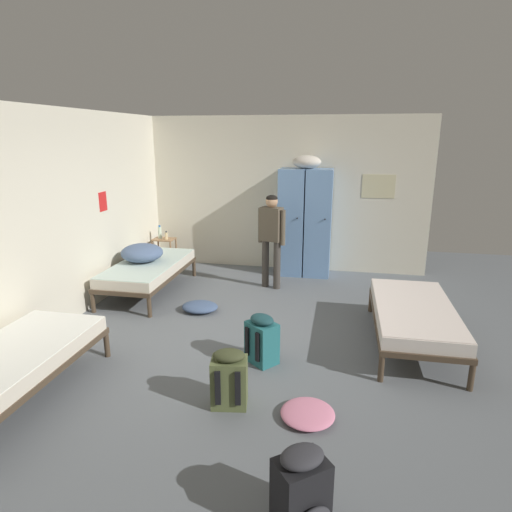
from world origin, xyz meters
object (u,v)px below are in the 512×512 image
(bed_left_rear, at_px, (148,269))
(clothes_pile_denim, at_px, (200,307))
(person_traveler, at_px, (271,233))
(bedding_heap, at_px, (142,253))
(bed_left_front, at_px, (10,363))
(backpack_black, at_px, (302,490))
(shelf_unit, at_px, (165,251))
(backpack_olive, at_px, (229,379))
(locker_bank, at_px, (305,220))
(water_bottle, at_px, (160,232))
(backpack_teal, at_px, (263,340))
(bed_right, at_px, (414,314))
(lotion_bottle, at_px, (166,236))
(clothes_pile_pink, at_px, (308,413))

(bed_left_rear, distance_m, clothes_pile_denim, 1.22)
(person_traveler, bearing_deg, bedding_heap, -163.83)
(bed_left_front, bearing_deg, backpack_black, -17.02)
(shelf_unit, height_order, backpack_olive, shelf_unit)
(locker_bank, relative_size, bed_left_front, 1.09)
(bed_left_rear, bearing_deg, person_traveler, 18.01)
(locker_bank, relative_size, backpack_black, 3.76)
(water_bottle, bearing_deg, shelf_unit, -14.04)
(backpack_teal, bearing_deg, bedding_heap, 140.59)
(bed_right, relative_size, backpack_olive, 3.45)
(clothes_pile_denim, bearing_deg, backpack_black, -61.65)
(bed_left_rear, bearing_deg, lotion_bottle, 98.57)
(person_traveler, distance_m, lotion_bottle, 2.13)
(clothes_pile_denim, distance_m, clothes_pile_pink, 2.70)
(lotion_bottle, bearing_deg, clothes_pile_pink, -53.49)
(person_traveler, bearing_deg, bed_left_rear, -161.99)
(clothes_pile_pink, bearing_deg, backpack_olive, 174.63)
(water_bottle, relative_size, backpack_olive, 0.44)
(person_traveler, height_order, backpack_black, person_traveler)
(shelf_unit, xyz_separation_m, clothes_pile_pink, (2.96, -3.94, -0.30))
(bed_right, xyz_separation_m, bedding_heap, (-3.90, 1.08, 0.25))
(bed_left_front, distance_m, person_traveler, 4.04)
(bedding_heap, distance_m, clothes_pile_pink, 3.97)
(person_traveler, distance_m, water_bottle, 2.28)
(bed_left_front, distance_m, backpack_olive, 2.02)
(locker_bank, distance_m, shelf_unit, 2.63)
(bed_left_front, relative_size, clothes_pile_denim, 3.73)
(bed_left_rear, xyz_separation_m, person_traveler, (1.84, 0.60, 0.53))
(locker_bank, bearing_deg, shelf_unit, -175.55)
(lotion_bottle, relative_size, clothes_pile_denim, 0.30)
(bed_right, bearing_deg, locker_bank, 121.15)
(bed_right, height_order, clothes_pile_pink, bed_right)
(bed_left_front, relative_size, backpack_teal, 3.45)
(bed_left_rear, xyz_separation_m, clothes_pile_denim, (1.02, -0.59, -0.32))
(bed_left_front, xyz_separation_m, bedding_heap, (-0.10, 2.99, 0.25))
(bedding_heap, relative_size, backpack_olive, 1.18)
(bedding_heap, bearing_deg, clothes_pile_denim, -29.02)
(shelf_unit, height_order, person_traveler, person_traveler)
(lotion_bottle, relative_size, backpack_olive, 0.28)
(lotion_bottle, bearing_deg, backpack_olive, -60.50)
(locker_bank, height_order, clothes_pile_denim, locker_bank)
(bed_left_rear, height_order, bedding_heap, bedding_heap)
(backpack_teal, xyz_separation_m, clothes_pile_denim, (-1.12, 1.22, -0.19))
(locker_bank, bearing_deg, bed_left_rear, -148.04)
(backpack_olive, bearing_deg, backpack_teal, 79.36)
(backpack_teal, bearing_deg, backpack_olive, -100.64)
(backpack_olive, xyz_separation_m, clothes_pile_pink, (0.72, -0.07, -0.22))
(shelf_unit, distance_m, clothes_pile_pink, 4.94)
(bed_left_rear, xyz_separation_m, bed_left_front, (0.00, -2.95, 0.00))
(backpack_black, bearing_deg, locker_bank, 95.00)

